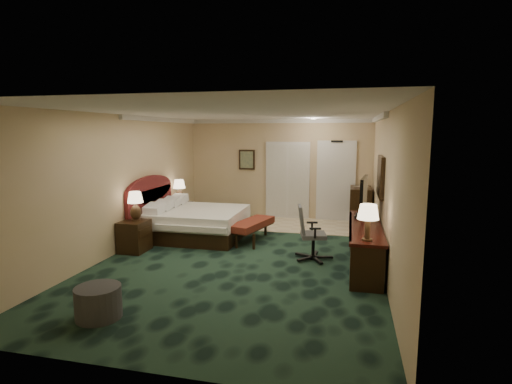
% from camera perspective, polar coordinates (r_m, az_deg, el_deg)
% --- Properties ---
extents(floor, '(5.00, 7.50, 0.00)m').
position_cam_1_polar(floor, '(7.67, -1.76, -9.37)').
color(floor, black).
rests_on(floor, ground).
extents(ceiling, '(5.00, 7.50, 0.00)m').
position_cam_1_polar(ceiling, '(7.30, -1.86, 11.23)').
color(ceiling, silver).
rests_on(ceiling, wall_back).
extents(wall_back, '(5.00, 0.00, 2.70)m').
position_cam_1_polar(wall_back, '(11.01, 3.29, 3.28)').
color(wall_back, tan).
rests_on(wall_back, ground).
extents(wall_front, '(5.00, 0.00, 2.70)m').
position_cam_1_polar(wall_front, '(3.93, -16.26, -6.66)').
color(wall_front, tan).
rests_on(wall_front, ground).
extents(wall_left, '(0.00, 7.50, 2.70)m').
position_cam_1_polar(wall_left, '(8.37, -18.58, 1.18)').
color(wall_left, tan).
rests_on(wall_left, ground).
extents(wall_right, '(0.00, 7.50, 2.70)m').
position_cam_1_polar(wall_right, '(7.14, 17.96, 0.01)').
color(wall_right, tan).
rests_on(wall_right, ground).
extents(crown_molding, '(5.00, 7.50, 0.10)m').
position_cam_1_polar(crown_molding, '(7.30, -1.85, 10.83)').
color(crown_molding, silver).
rests_on(crown_molding, wall_back).
extents(tile_patch, '(3.20, 1.70, 0.01)m').
position_cam_1_polar(tile_patch, '(10.27, 7.36, -4.77)').
color(tile_patch, beige).
rests_on(tile_patch, ground).
extents(headboard, '(0.12, 2.00, 1.40)m').
position_cam_1_polar(headboard, '(9.29, -14.84, -2.02)').
color(headboard, '#4F1C16').
rests_on(headboard, ground).
extents(entry_door, '(1.02, 0.06, 2.18)m').
position_cam_1_polar(entry_door, '(10.85, 11.34, 1.46)').
color(entry_door, silver).
rests_on(entry_door, ground).
extents(closet_doors, '(1.20, 0.06, 2.10)m').
position_cam_1_polar(closet_doors, '(10.96, 4.52, 1.67)').
color(closet_doors, '#BCB8A6').
rests_on(closet_doors, ground).
extents(wall_art, '(0.45, 0.06, 0.55)m').
position_cam_1_polar(wall_art, '(11.14, -1.32, 4.64)').
color(wall_art, '#4A6053').
rests_on(wall_art, wall_back).
extents(wall_mirror, '(0.05, 0.95, 0.75)m').
position_cam_1_polar(wall_mirror, '(7.71, 17.38, 2.14)').
color(wall_mirror, white).
rests_on(wall_mirror, wall_right).
extents(bed, '(1.99, 1.85, 0.63)m').
position_cam_1_polar(bed, '(9.16, -8.25, -4.43)').
color(bed, white).
rests_on(bed, ground).
extents(nightstand_near, '(0.49, 0.57, 0.62)m').
position_cam_1_polar(nightstand_near, '(8.34, -17.00, -6.05)').
color(nightstand_near, black).
rests_on(nightstand_near, ground).
extents(nightstand_far, '(0.48, 0.55, 0.59)m').
position_cam_1_polar(nightstand_far, '(10.32, -10.70, -3.12)').
color(nightstand_far, black).
rests_on(nightstand_far, ground).
extents(lamp_near, '(0.36, 0.36, 0.58)m').
position_cam_1_polar(lamp_near, '(8.24, -16.83, -1.96)').
color(lamp_near, '#311C10').
rests_on(lamp_near, nightstand_near).
extents(lamp_far, '(0.32, 0.32, 0.58)m').
position_cam_1_polar(lamp_far, '(10.25, -10.90, 0.13)').
color(lamp_far, '#311C10').
rests_on(lamp_far, nightstand_far).
extents(bed_bench, '(0.79, 1.42, 0.46)m').
position_cam_1_polar(bed_bench, '(8.72, -0.60, -5.59)').
color(bed_bench, maroon).
rests_on(bed_bench, ground).
extents(ottoman, '(0.66, 0.66, 0.41)m').
position_cam_1_polar(ottoman, '(5.66, -21.59, -14.44)').
color(ottoman, '#333333').
rests_on(ottoman, ground).
extents(desk, '(0.55, 2.57, 0.74)m').
position_cam_1_polar(desk, '(7.39, 15.25, -7.37)').
color(desk, black).
rests_on(desk, ground).
extents(tv, '(0.20, 1.00, 0.77)m').
position_cam_1_polar(tv, '(7.90, 15.11, -0.71)').
color(tv, black).
rests_on(tv, desk).
extents(desk_lamp, '(0.41, 0.41, 0.56)m').
position_cam_1_polar(desk_lamp, '(6.21, 15.68, -4.19)').
color(desk_lamp, '#311C10').
rests_on(desk_lamp, desk).
extents(desk_chair, '(0.70, 0.67, 1.02)m').
position_cam_1_polar(desk_chair, '(7.50, 8.21, -5.79)').
color(desk_chair, '#4D4D4E').
rests_on(desk_chair, ground).
extents(minibar, '(0.52, 0.93, 0.98)m').
position_cam_1_polar(minibar, '(10.42, 14.67, -2.05)').
color(minibar, black).
rests_on(minibar, ground).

